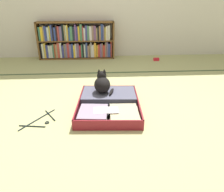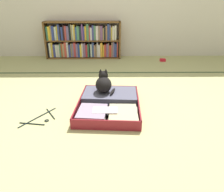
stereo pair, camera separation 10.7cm
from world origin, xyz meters
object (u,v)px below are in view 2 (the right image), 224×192
(clothes_hanger, at_px, (41,118))
(small_red_pouch, at_px, (163,60))
(bookshelf, at_px, (83,41))
(open_suitcase, at_px, (109,103))
(black_cat, at_px, (104,84))

(clothes_hanger, relative_size, small_red_pouch, 3.77)
(bookshelf, bearing_deg, small_red_pouch, -10.85)
(open_suitcase, bearing_deg, bookshelf, 103.44)
(open_suitcase, bearing_deg, small_red_pouch, 61.59)
(bookshelf, bearing_deg, black_cat, -76.93)
(bookshelf, distance_m, small_red_pouch, 1.58)
(small_red_pouch, bearing_deg, clothes_hanger, -128.35)
(open_suitcase, distance_m, black_cat, 0.25)
(open_suitcase, height_order, clothes_hanger, open_suitcase)
(black_cat, bearing_deg, small_red_pouch, 57.44)
(open_suitcase, bearing_deg, clothes_hanger, -160.12)
(bookshelf, xyz_separation_m, clothes_hanger, (-0.14, -2.40, -0.32))
(small_red_pouch, bearing_deg, open_suitcase, -118.41)
(open_suitcase, height_order, black_cat, black_cat)
(bookshelf, bearing_deg, clothes_hanger, -93.31)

